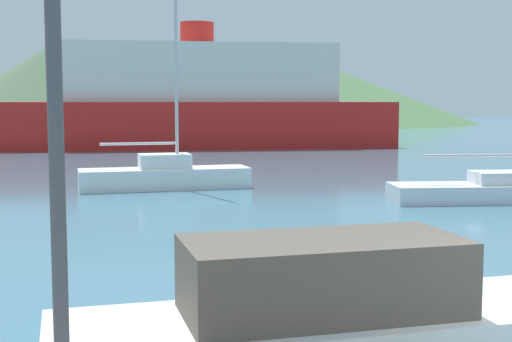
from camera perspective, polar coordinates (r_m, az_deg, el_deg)
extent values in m
cylinder|color=#4C4C51|center=(5.58, -15.83, 7.34)|extent=(0.12, 0.12, 5.23)
cube|color=white|center=(8.59, 8.81, -13.29)|extent=(7.33, 2.24, 0.77)
cube|color=brown|center=(8.17, 5.37, -8.32)|extent=(3.22, 1.65, 0.85)
cube|color=silver|center=(23.80, 19.49, -1.63)|extent=(7.57, 2.71, 0.56)
cube|color=silver|center=(23.75, 19.53, -0.50)|extent=(2.36, 1.50, 0.39)
cylinder|color=#BCBCC1|center=(23.25, 17.08, 1.20)|extent=(3.32, 0.54, 0.10)
cube|color=white|center=(25.84, -7.30, -0.59)|extent=(6.14, 1.99, 0.74)
cube|color=white|center=(25.78, -7.32, 0.80)|extent=(1.88, 1.25, 0.52)
cylinder|color=#BCBCC1|center=(25.92, -6.45, 12.09)|extent=(0.12, 0.12, 10.68)
cylinder|color=#BCBCC1|center=(25.62, -9.35, 2.17)|extent=(2.73, 0.26, 0.10)
cube|color=red|center=(49.99, -4.69, 3.78)|extent=(26.44, 10.80, 3.06)
cube|color=silver|center=(49.99, -4.72, 7.74)|extent=(18.59, 8.95, 3.86)
cylinder|color=red|center=(50.17, -4.74, 10.86)|extent=(2.33, 2.33, 1.60)
cone|color=#4C6647|center=(92.98, -16.01, 6.60)|extent=(31.78, 31.78, 10.04)
cone|color=#476B42|center=(103.05, 2.72, 6.69)|extent=(52.41, 52.41, 10.00)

